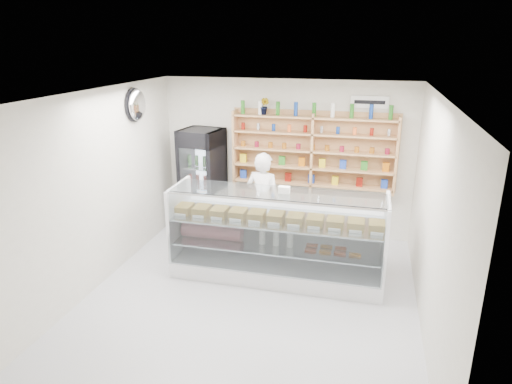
# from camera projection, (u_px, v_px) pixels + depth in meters

# --- Properties ---
(room) EXTENTS (5.00, 5.00, 5.00)m
(room) POSITION_uv_depth(u_px,v_px,m) (250.00, 204.00, 5.94)
(room) COLOR #A7A6AB
(room) RESTS_ON ground
(display_counter) EXTENTS (3.14, 0.94, 1.37)m
(display_counter) POSITION_uv_depth(u_px,v_px,m) (277.00, 254.00, 6.87)
(display_counter) COLOR white
(display_counter) RESTS_ON floor
(shop_worker) EXTENTS (0.69, 0.52, 1.69)m
(shop_worker) POSITION_uv_depth(u_px,v_px,m) (263.00, 201.00, 7.67)
(shop_worker) COLOR silver
(shop_worker) RESTS_ON floor
(drinks_cooler) EXTENTS (0.79, 0.77, 1.92)m
(drinks_cooler) POSITION_uv_depth(u_px,v_px,m) (203.00, 181.00, 8.39)
(drinks_cooler) COLOR black
(drinks_cooler) RESTS_ON floor
(wall_shelving) EXTENTS (2.84, 0.28, 1.33)m
(wall_shelving) POSITION_uv_depth(u_px,v_px,m) (312.00, 151.00, 7.92)
(wall_shelving) COLOR tan
(wall_shelving) RESTS_ON back_wall
(potted_plant) EXTENTS (0.20, 0.18, 0.30)m
(potted_plant) POSITION_uv_depth(u_px,v_px,m) (264.00, 106.00, 7.88)
(potted_plant) COLOR #1E6626
(potted_plant) RESTS_ON wall_shelving
(security_mirror) EXTENTS (0.15, 0.50, 0.50)m
(security_mirror) POSITION_uv_depth(u_px,v_px,m) (137.00, 105.00, 7.22)
(security_mirror) COLOR silver
(security_mirror) RESTS_ON left_wall
(wall_sign) EXTENTS (0.62, 0.03, 0.20)m
(wall_sign) POSITION_uv_depth(u_px,v_px,m) (370.00, 102.00, 7.56)
(wall_sign) COLOR white
(wall_sign) RESTS_ON back_wall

